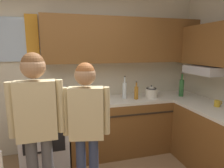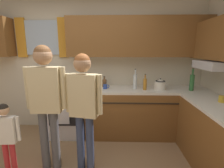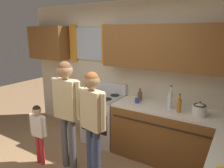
# 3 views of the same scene
# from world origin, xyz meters

# --- Properties ---
(back_wall_unit) EXTENTS (4.60, 0.42, 2.60)m
(back_wall_unit) POSITION_xyz_m (0.09, 1.82, 1.51)
(back_wall_unit) COLOR beige
(back_wall_unit) RESTS_ON ground
(kitchen_counter_run) EXTENTS (2.22, 2.04, 0.90)m
(kitchen_counter_run) POSITION_xyz_m (1.50, 1.14, 0.45)
(kitchen_counter_run) COLOR brown
(kitchen_counter_run) RESTS_ON ground
(stove_oven) EXTENTS (0.67, 0.67, 1.10)m
(stove_oven) POSITION_xyz_m (-0.27, 1.54, 0.47)
(stove_oven) COLOR silver
(stove_oven) RESTS_ON ground
(bottle_tall_clear) EXTENTS (0.07, 0.07, 0.37)m
(bottle_tall_clear) POSITION_xyz_m (0.97, 1.54, 1.04)
(bottle_tall_clear) COLOR silver
(bottle_tall_clear) RESTS_ON kitchen_counter_run
(bottle_wine_green) EXTENTS (0.08, 0.08, 0.39)m
(bottle_wine_green) POSITION_xyz_m (1.95, 1.43, 1.05)
(bottle_wine_green) COLOR #2D6633
(bottle_wine_green) RESTS_ON kitchen_counter_run
(bottle_squat_brown) EXTENTS (0.08, 0.08, 0.21)m
(bottle_squat_brown) POSITION_xyz_m (0.40, 1.67, 0.98)
(bottle_squat_brown) COLOR brown
(bottle_squat_brown) RESTS_ON kitchen_counter_run
(bottle_oil_amber) EXTENTS (0.06, 0.06, 0.29)m
(bottle_oil_amber) POSITION_xyz_m (1.14, 1.45, 1.01)
(bottle_oil_amber) COLOR #B27223
(bottle_oil_amber) RESTS_ON kitchen_counter_run
(mug_mustard_yellow) EXTENTS (0.12, 0.08, 0.09)m
(mug_mustard_yellow) POSITION_xyz_m (2.07, 0.77, 0.95)
(mug_mustard_yellow) COLOR gold
(mug_mustard_yellow) RESTS_ON kitchen_counter_run
(mug_cobalt_blue) EXTENTS (0.11, 0.07, 0.08)m
(mug_cobalt_blue) POSITION_xyz_m (0.43, 1.51, 0.94)
(mug_cobalt_blue) COLOR #2D479E
(mug_cobalt_blue) RESTS_ON kitchen_counter_run
(stovetop_kettle) EXTENTS (0.27, 0.20, 0.21)m
(stovetop_kettle) POSITION_xyz_m (1.42, 1.48, 1.00)
(stovetop_kettle) COLOR silver
(stovetop_kettle) RESTS_ON kitchen_counter_run
(adult_holding_child) EXTENTS (0.52, 0.23, 1.66)m
(adult_holding_child) POSITION_xyz_m (-0.26, 0.56, 1.05)
(adult_holding_child) COLOR #4C4C51
(adult_holding_child) RESTS_ON ground
(adult_in_plaid) EXTENTS (0.48, 0.22, 1.56)m
(adult_in_plaid) POSITION_xyz_m (0.22, 0.56, 0.98)
(adult_in_plaid) COLOR #2D3856
(adult_in_plaid) RESTS_ON ground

